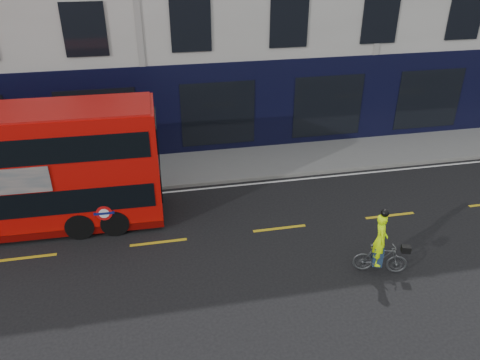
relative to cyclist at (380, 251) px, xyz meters
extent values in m
plane|color=black|center=(-6.19, 1.21, -0.72)|extent=(120.00, 120.00, 0.00)
cube|color=slate|center=(-6.19, 7.71, -0.66)|extent=(60.00, 3.00, 0.12)
cube|color=slate|center=(-6.19, 6.21, -0.65)|extent=(60.00, 0.12, 0.13)
cube|color=black|center=(-6.19, 9.19, 1.28)|extent=(50.00, 0.08, 4.00)
cube|color=silver|center=(-6.19, 5.91, -0.71)|extent=(58.00, 0.10, 0.01)
cube|color=#610503|center=(-10.96, 4.57, -0.44)|extent=(10.09, 2.44, 0.27)
cube|color=black|center=(-10.96, 4.57, 0.70)|extent=(9.69, 2.52, 0.82)
cube|color=black|center=(-5.92, 4.47, 0.70)|extent=(0.08, 2.06, 0.82)
cube|color=black|center=(-5.92, 4.47, 2.43)|extent=(0.08, 2.06, 0.82)
cylinder|color=red|center=(-7.79, 3.34, 0.20)|extent=(0.51, 0.03, 0.51)
cylinder|color=white|center=(-7.79, 3.33, 0.20)|extent=(0.33, 0.03, 0.33)
cube|color=#0C1459|center=(-7.79, 3.33, 0.20)|extent=(0.64, 0.03, 0.08)
cylinder|color=black|center=(-7.49, 4.50, -0.26)|extent=(0.96, 2.35, 0.91)
cylinder|color=black|center=(-8.59, 4.52, -0.26)|extent=(0.96, 2.35, 0.91)
imported|color=#404345|center=(0.03, -0.01, -0.25)|extent=(1.61, 0.91, 0.93)
imported|color=#BBF303|center=(-0.06, 0.02, 0.40)|extent=(0.56, 0.68, 1.62)
cube|color=black|center=(0.65, -0.22, 0.14)|extent=(0.30, 0.26, 0.20)
cube|color=#1A2D47|center=(-0.06, 0.02, -0.14)|extent=(0.36, 0.41, 0.62)
sphere|color=black|center=(-0.06, 0.02, 1.28)|extent=(0.23, 0.23, 0.23)
camera|label=1|loc=(-6.07, -9.77, 8.08)|focal=35.00mm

